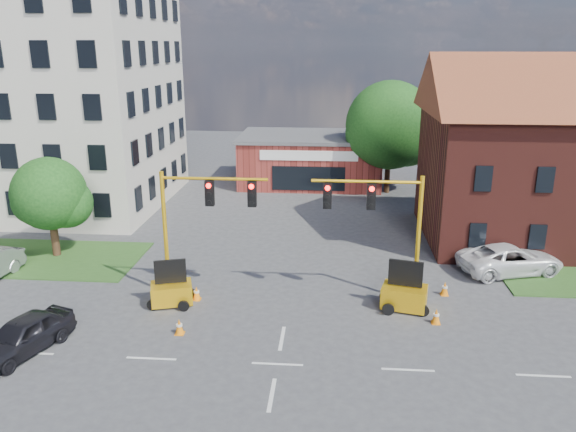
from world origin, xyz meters
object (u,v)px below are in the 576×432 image
object	(u,v)px
signal_mast_west	(198,219)
trailer_east	(404,295)
trailer_west	(172,291)
sedan_dark	(23,335)
signal_mast_east	(383,224)
pickup_white	(510,259)

from	to	relation	value
signal_mast_west	trailer_east	bearing A→B (deg)	-4.48
signal_mast_west	trailer_west	distance (m)	3.64
trailer_west	sedan_dark	distance (m)	6.67
signal_mast_east	trailer_west	world-z (taller)	signal_mast_east
trailer_east	sedan_dark	bearing A→B (deg)	-147.86
sedan_dark	pickup_white	bearing A→B (deg)	44.41
signal_mast_west	signal_mast_east	world-z (taller)	same
trailer_east	pickup_white	size ratio (longest dim) A/B	0.41
signal_mast_east	trailer_east	distance (m)	3.46
signal_mast_east	trailer_west	distance (m)	10.45
signal_mast_east	trailer_east	size ratio (longest dim) A/B	2.70
trailer_east	sedan_dark	size ratio (longest dim) A/B	0.52
signal_mast_west	pickup_white	bearing A→B (deg)	14.41
signal_mast_west	trailer_east	distance (m)	10.32
signal_mast_west	trailer_east	world-z (taller)	signal_mast_west
signal_mast_west	trailer_west	xyz separation A→B (m)	(-1.16, -1.18, -3.25)
signal_mast_east	sedan_dark	size ratio (longest dim) A/B	1.42
pickup_white	signal_mast_east	bearing A→B (deg)	102.92
signal_mast_west	sedan_dark	world-z (taller)	signal_mast_west
signal_mast_east	pickup_white	bearing A→B (deg)	29.44
pickup_white	signal_mast_west	bearing A→B (deg)	87.89
sedan_dark	trailer_west	bearing A→B (deg)	64.92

